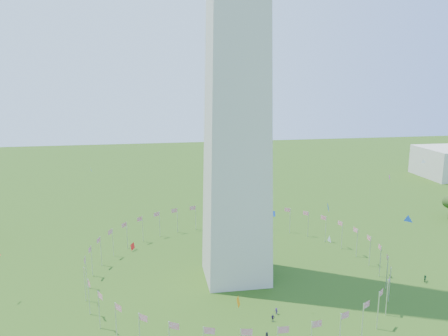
# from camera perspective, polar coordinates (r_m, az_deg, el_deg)

# --- Properties ---
(flag_ring) EXTENTS (80.24, 80.24, 9.00)m
(flag_ring) POSITION_cam_1_polar(r_m,az_deg,el_deg) (123.65, 1.55, -12.08)
(flag_ring) COLOR silver
(flag_ring) RESTS_ON ground
(kites_aloft) EXTENTS (130.29, 56.29, 40.63)m
(kites_aloft) POSITION_cam_1_polar(r_m,az_deg,el_deg) (98.91, 10.85, -8.46)
(kites_aloft) COLOR blue
(kites_aloft) RESTS_ON ground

